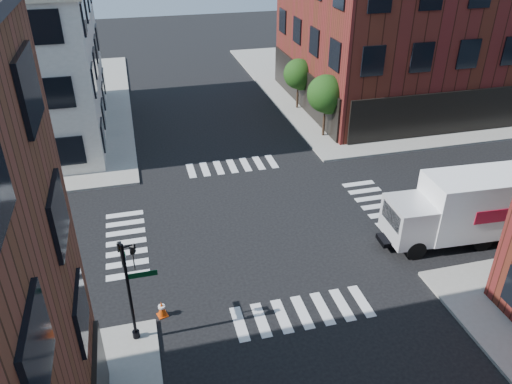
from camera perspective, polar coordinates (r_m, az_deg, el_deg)
The scene contains 8 objects.
ground at distance 26.85m, azimuth 0.41°, elevation -3.59°, with size 120.00×120.00×0.00m, color black.
sidewalk_ne at distance 52.47m, azimuth 17.31°, elevation 12.26°, with size 30.00×30.00×0.15m, color gray.
building_ne at distance 46.75m, azimuth 21.02°, elevation 17.17°, with size 25.00×16.00×12.00m, color #4B1D12.
tree_near at distance 36.24m, azimuth 8.09°, elevation 10.84°, with size 2.69×2.69×4.49m.
tree_far at distance 41.66m, azimuth 4.95°, elevation 13.13°, with size 2.43×2.43×4.07m.
signal_pole at distance 19.17m, azimuth -14.22°, elevation -9.82°, with size 1.29×1.24×4.60m.
box_truck at distance 26.76m, azimuth 22.98°, elevation -1.65°, with size 8.06×2.80×3.60m.
traffic_cone at distance 21.51m, azimuth -10.71°, elevation -12.99°, with size 0.50×0.50×0.74m.
Camera 1 is at (-5.80, -21.63, 14.81)m, focal length 35.00 mm.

